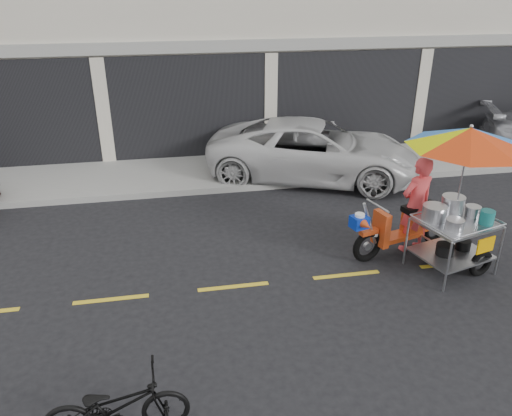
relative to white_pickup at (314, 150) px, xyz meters
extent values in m
plane|color=black|center=(-0.74, -4.62, -0.74)|extent=(90.00, 90.00, 0.00)
cube|color=gray|center=(-0.74, 0.88, -0.66)|extent=(45.00, 3.00, 0.15)
cube|color=beige|center=(-0.74, 5.88, 3.26)|extent=(36.00, 8.00, 8.00)
cube|color=black|center=(-0.74, 1.85, 0.71)|extent=(35.28, 0.06, 2.90)
cube|color=gray|center=(-0.74, 1.83, 2.36)|extent=(36.00, 0.12, 0.30)
cube|color=gold|center=(-0.74, -4.62, -0.73)|extent=(42.00, 0.10, 0.01)
imported|color=silver|center=(0.00, 0.00, 0.00)|extent=(5.83, 4.17, 1.47)
imported|color=black|center=(-4.43, -7.33, -0.31)|extent=(1.62, 0.59, 0.85)
torus|color=black|center=(-0.22, -4.22, -0.43)|extent=(0.63, 0.28, 0.62)
torus|color=black|center=(1.36, -3.79, -0.43)|extent=(0.63, 0.28, 0.62)
cylinder|color=#9EA0A5|center=(-0.22, -4.22, -0.43)|extent=(0.16, 0.10, 0.15)
cylinder|color=#9EA0A5|center=(1.36, -3.79, -0.43)|extent=(0.16, 0.10, 0.15)
cube|color=#C34017|center=(-0.22, -4.22, -0.14)|extent=(0.37, 0.22, 0.09)
cylinder|color=#9EA0A5|center=(-0.22, -4.22, 0.03)|extent=(0.40, 0.16, 0.88)
cube|color=#C34017|center=(0.04, -4.15, -0.14)|extent=(0.22, 0.39, 0.65)
cube|color=#C34017|center=(0.52, -4.02, -0.39)|extent=(0.92, 0.53, 0.09)
cube|color=#C34017|center=(0.99, -3.89, -0.14)|extent=(0.86, 0.49, 0.44)
cube|color=black|center=(0.88, -3.92, 0.11)|extent=(0.75, 0.44, 0.11)
cylinder|color=#9EA0A5|center=(-0.09, -4.19, 0.35)|extent=(0.20, 0.59, 0.04)
sphere|color=black|center=(-0.09, -3.96, 0.48)|extent=(0.11, 0.11, 0.11)
cylinder|color=white|center=(-0.09, -4.19, -0.21)|extent=(0.16, 0.16, 0.05)
cube|color=#08279A|center=(-0.45, -4.28, 0.11)|extent=(0.34, 0.31, 0.22)
cylinder|color=white|center=(-0.45, -4.28, 0.24)|extent=(0.21, 0.21, 0.05)
cone|color=#C34017|center=(-0.40, -4.46, 0.13)|extent=(0.25, 0.28, 0.20)
torus|color=black|center=(1.53, -5.04, -0.50)|extent=(0.51, 0.24, 0.50)
cylinder|color=#9EA0A5|center=(0.67, -5.39, -0.27)|extent=(0.05, 0.05, 0.93)
cylinder|color=#9EA0A5|center=(0.41, -4.44, -0.27)|extent=(0.05, 0.05, 0.93)
cylinder|color=#9EA0A5|center=(1.82, -5.07, -0.27)|extent=(0.05, 0.05, 0.93)
cylinder|color=#9EA0A5|center=(1.56, -4.13, -0.27)|extent=(0.05, 0.05, 0.93)
cube|color=#9EA0A5|center=(1.12, -4.76, -0.41)|extent=(1.42, 1.26, 0.03)
cube|color=#9EA0A5|center=(1.12, -4.76, 0.19)|extent=(1.42, 1.26, 0.04)
cylinder|color=#9EA0A5|center=(1.25, -5.23, 0.25)|extent=(1.16, 0.34, 0.03)
cylinder|color=#9EA0A5|center=(0.99, -4.28, 0.25)|extent=(1.16, 0.34, 0.03)
cylinder|color=#9EA0A5|center=(0.54, -4.92, 0.25)|extent=(0.29, 0.95, 0.03)
cylinder|color=#9EA0A5|center=(1.69, -4.60, 0.25)|extent=(0.29, 0.95, 0.03)
cylinder|color=#9EA0A5|center=(0.99, -4.28, -0.41)|extent=(0.26, 0.80, 0.04)
cylinder|color=#9EA0A5|center=(0.99, -4.28, 0.13)|extent=(0.26, 0.80, 0.04)
cube|color=#E19A00|center=(1.41, -5.22, -0.03)|extent=(0.37, 0.12, 0.27)
cylinder|color=#B7B7BC|center=(0.74, -4.63, 0.34)|extent=(0.49, 0.49, 0.25)
cylinder|color=#B7B7BC|center=(1.16, -4.50, 0.38)|extent=(0.47, 0.47, 0.33)
cylinder|color=#B7B7BC|center=(1.50, -4.60, 0.29)|extent=(0.32, 0.32, 0.16)
cylinder|color=#B7B7BC|center=(0.90, -5.02, 0.29)|extent=(0.37, 0.37, 0.16)
cylinder|color=#196E6D|center=(1.56, -4.92, 0.33)|extent=(0.29, 0.29, 0.24)
cylinder|color=black|center=(0.96, -4.80, -0.30)|extent=(0.38, 0.38, 0.20)
cylinder|color=black|center=(1.38, -4.69, -0.31)|extent=(0.32, 0.32, 0.17)
cylinder|color=#9EA0A5|center=(1.14, -4.64, 1.01)|extent=(0.03, 0.03, 1.63)
sphere|color=#9EA0A5|center=(1.14, -4.64, 1.85)|extent=(0.07, 0.07, 0.07)
imported|color=#E94144|center=(0.78, -3.95, 0.19)|extent=(0.77, 0.60, 1.85)
camera|label=1|loc=(-3.65, -11.62, 4.02)|focal=35.00mm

